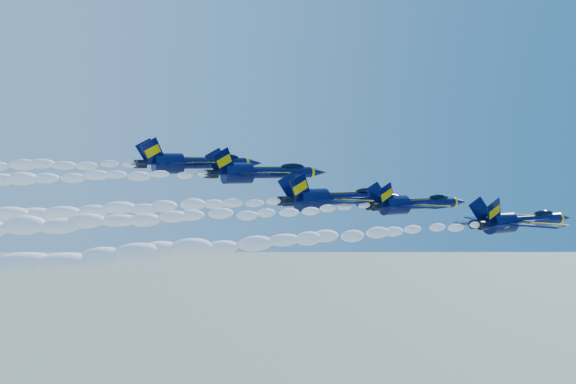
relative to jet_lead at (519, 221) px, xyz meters
name	(u,v)px	position (x,y,z in m)	size (l,w,h in m)	color
jet_lead	(519,221)	(0.00, 0.00, 0.00)	(16.92, 13.88, 6.29)	#070D38
smoke_trail_jet_lead	(287,241)	(-32.19, 0.00, -0.43)	(49.91, 2.02, 1.82)	white
jet_second	(414,204)	(-8.11, 10.00, 1.74)	(16.27, 13.35, 6.05)	#070D38
smoke_trail_jet_second	(177,218)	(-40.02, 10.00, 1.31)	(49.91, 1.94, 1.75)	white
jet_third	(337,198)	(-16.66, 15.48, 2.40)	(19.24, 15.78, 7.15)	#070D38
smoke_trail_jet_third	(72,212)	(-49.84, 15.48, 1.95)	(49.91, 2.30, 2.07)	white
jet_fourth	(262,172)	(-22.98, 25.55, 5.76)	(19.21, 15.76, 7.14)	#070D38
smoke_trail_jet_fourth	(3,178)	(-56.15, 25.55, 5.30)	(49.91, 2.29, 2.07)	white
jet_fifth	(194,163)	(-31.08, 31.74, 7.13)	(19.57, 16.05, 7.27)	#070D38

